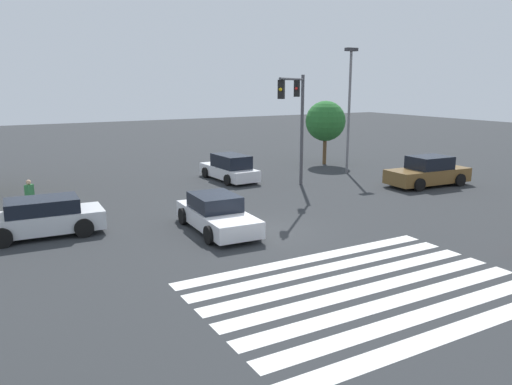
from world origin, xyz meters
TOP-DOWN VIEW (x-y plane):
  - ground_plane at (0.00, 0.00)m, footprint 119.48×119.48m
  - crosswalk_markings at (0.00, -6.40)m, footprint 9.53×6.30m
  - traffic_signal_mast at (5.58, 5.58)m, footprint 4.14×4.14m
  - car_0 at (-1.23, 0.97)m, footprint 2.22×4.75m
  - car_1 at (-7.30, 3.56)m, footprint 4.54×2.24m
  - car_2 at (12.87, 3.03)m, footprint 4.98×2.34m
  - car_3 at (3.83, 9.95)m, footprint 2.07×4.64m
  - pedestrian at (-7.38, 6.82)m, footprint 0.41×0.41m
  - street_light_pole_b at (11.56, 8.51)m, footprint 0.80×0.36m
  - tree_corner_a at (12.43, 12.03)m, footprint 2.81×2.81m

SIDE VIEW (x-z plane):
  - ground_plane at x=0.00m, z-range 0.00..0.00m
  - crosswalk_markings at x=0.00m, z-range 0.00..0.01m
  - car_0 at x=-1.23m, z-range -0.05..1.35m
  - car_1 at x=-7.30m, z-range -0.01..1.43m
  - car_3 at x=3.83m, z-range -0.05..1.51m
  - car_2 at x=12.87m, z-range -0.07..1.60m
  - pedestrian at x=-7.38m, z-range 0.09..1.71m
  - tree_corner_a at x=12.43m, z-range 0.82..5.29m
  - traffic_signal_mast at x=5.58m, z-range 1.33..7.45m
  - street_light_pole_b at x=11.56m, z-range 0.79..8.59m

